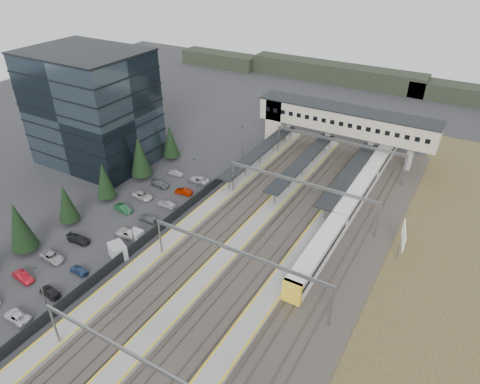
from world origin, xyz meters
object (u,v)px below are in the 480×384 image
Objects in this scene: footbridge at (333,120)px; train at (356,197)px; billboard at (403,236)px; office_building at (92,108)px; relay_cabin_near at (118,251)px; relay_cabin_far at (136,236)px.

footbridge is 0.69× the size of train.
train is 10.90× the size of billboard.
relay_cabin_near is (28.05, -23.61, -10.95)m from office_building.
relay_cabin_far is 0.40× the size of billboard.
relay_cabin_near is at bearing -40.09° from office_building.
footbridge is 7.50× the size of billboard.
footbridge is at bearing 34.47° from office_building.
office_building is at bearing -145.53° from footbridge.
office_building reaches higher than train.
billboard is (38.51, 24.32, 1.80)m from relay_cabin_near.
relay_cabin_far is (27.60, -18.83, -11.22)m from office_building.
billboard is (38.96, 19.54, 2.07)m from relay_cabin_far.
train reaches higher than relay_cabin_far.
relay_cabin_near is 1.69× the size of relay_cabin_far.
relay_cabin_far is at bearing -108.25° from footbridge.
footbridge reaches higher than relay_cabin_far.
train is (28.40, 28.87, 1.04)m from relay_cabin_far.
billboard reaches higher than relay_cabin_near.
office_building reaches higher than billboard.
relay_cabin_near reaches higher than relay_cabin_far.
billboard is at bearing 26.64° from relay_cabin_far.
office_building is at bearing 139.91° from relay_cabin_near.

